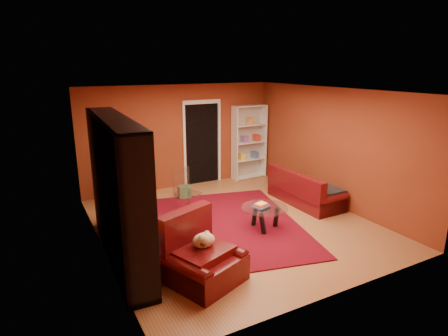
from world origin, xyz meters
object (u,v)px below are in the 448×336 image
armchair (204,255)px  gift_box_teal (146,195)px  white_bookshelf (249,142)px  dog (204,240)px  coffee_table (264,218)px  gift_box_green (184,192)px  christmas_tree (131,165)px  sofa (306,187)px  acrylic_chair (188,194)px  rug (218,225)px  media_unit (118,190)px  gift_box_red (150,197)px

armchair → gift_box_teal: bearing=65.3°
white_bookshelf → dog: (-3.31, -4.09, -0.39)m
white_bookshelf → armchair: size_ratio=1.97×
coffee_table → gift_box_green: bearing=105.8°
christmas_tree → armchair: christmas_tree is taller
gift_box_teal → sofa: (3.18, -1.80, 0.23)m
white_bookshelf → christmas_tree: bearing=-174.0°
gift_box_green → acrylic_chair: (-0.30, -0.92, 0.29)m
rug → acrylic_chair: bearing=105.1°
media_unit → white_bookshelf: 5.11m
christmas_tree → acrylic_chair: (0.87, -1.21, -0.46)m
dog → acrylic_chair: bearing=51.4°
gift_box_green → coffee_table: 2.48m
media_unit → coffee_table: 2.82m
white_bookshelf → armchair: white_bookshelf is taller
dog → coffee_table: 2.05m
rug → white_bookshelf: 3.56m
white_bookshelf → coffee_table: size_ratio=2.34×
armchair → dog: (0.03, 0.06, 0.20)m
christmas_tree → gift_box_teal: (0.29, -0.12, -0.74)m
gift_box_red → media_unit: bearing=-117.4°
gift_box_green → dog: bearing=-107.6°
rug → dog: dog is taller
gift_box_red → acrylic_chair: (0.53, -0.99, 0.31)m
rug → media_unit: 2.28m
christmas_tree → white_bookshelf: 3.43m
christmas_tree → coffee_table: 3.30m
gift_box_green → gift_box_red: size_ratio=1.18×
media_unit → white_bookshelf: bearing=37.0°
sofa → acrylic_chair: 2.70m
armchair → white_bookshelf: bearing=30.2°
gift_box_teal → white_bookshelf: (3.11, 0.54, 0.85)m
armchair → coffee_table: 2.08m
coffee_table → armchair: bearing=-149.0°
rug → white_bookshelf: bearing=48.0°
rug → christmas_tree: bearing=117.7°
gift_box_teal → dog: bearing=-93.2°
christmas_tree → gift_box_green: (1.16, -0.28, -0.75)m
dog → gift_box_green: bearing=51.3°
gift_box_red → sofa: sofa is taller
white_bookshelf → acrylic_chair: (-2.53, -1.63, -0.57)m
media_unit → gift_box_teal: 2.77m
gift_box_green → coffee_table: coffee_table is taller
white_bookshelf → acrylic_chair: bearing=-148.3°
rug → white_bookshelf: (2.28, 2.54, 0.99)m
white_bookshelf → dog: 5.28m
media_unit → sofa: 4.39m
gift_box_green → armchair: bearing=-107.8°
rug → gift_box_teal: bearing=112.5°
rug → dog: (-1.03, -1.55, 0.60)m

